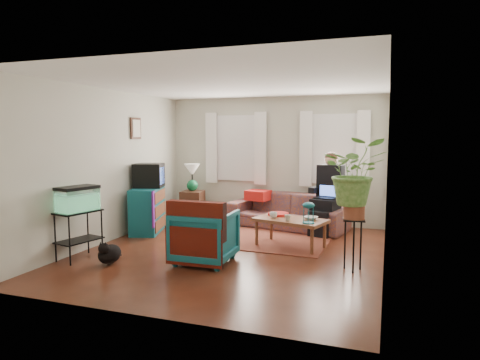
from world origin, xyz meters
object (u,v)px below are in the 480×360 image
at_px(dresser, 147,210).
at_px(plant_stand, 353,245).
at_px(sofa, 288,205).
at_px(coffee_table, 290,233).
at_px(armchair, 205,234).
at_px(side_table, 193,206).
at_px(aquarium_stand, 79,235).

relative_size(dresser, plant_stand, 1.32).
distance_m(sofa, coffee_table, 1.49).
xyz_separation_m(coffee_table, plant_stand, (1.06, -0.92, 0.12)).
bearing_deg(coffee_table, plant_stand, -25.44).
bearing_deg(plant_stand, coffee_table, 139.22).
bearing_deg(sofa, armchair, -89.99).
height_order(sofa, side_table, sofa).
distance_m(side_table, dresser, 1.30).
distance_m(dresser, armchair, 2.28).
relative_size(aquarium_stand, coffee_table, 0.63).
bearing_deg(dresser, coffee_table, -20.97).
relative_size(dresser, coffee_table, 0.82).
bearing_deg(coffee_table, dresser, -168.51).
xyz_separation_m(sofa, armchair, (-0.61, -2.64, -0.04)).
bearing_deg(aquarium_stand, sofa, 64.81).
distance_m(sofa, armchair, 2.71).
bearing_deg(armchair, side_table, -62.14).
xyz_separation_m(aquarium_stand, armchair, (1.81, 0.47, 0.06)).
bearing_deg(side_table, coffee_table, -30.51).
xyz_separation_m(sofa, plant_stand, (1.44, -2.34, -0.10)).
bearing_deg(dresser, sofa, 10.11).
bearing_deg(aquarium_stand, armchair, 27.24).
xyz_separation_m(side_table, armchair, (1.46, -2.65, 0.09)).
distance_m(aquarium_stand, plant_stand, 3.93).
relative_size(side_table, dresser, 0.69).
xyz_separation_m(dresser, armchair, (1.80, -1.40, -0.01)).
height_order(sofa, plant_stand, sofa).
height_order(dresser, aquarium_stand, dresser).
xyz_separation_m(sofa, coffee_table, (0.37, -1.43, -0.22)).
height_order(dresser, coffee_table, dresser).
distance_m(sofa, dresser, 2.71).
height_order(sofa, armchair, sofa).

